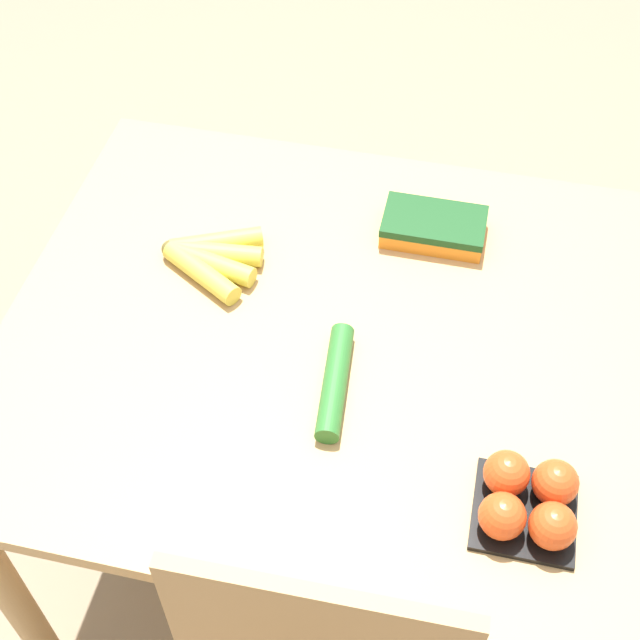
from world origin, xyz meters
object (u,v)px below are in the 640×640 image
object	(u,v)px
banana_bunch	(210,258)
tomato_pack	(528,501)
carrot_bag	(434,225)
cucumber_near	(335,381)

from	to	relation	value
banana_bunch	tomato_pack	world-z (taller)	tomato_pack
tomato_pack	carrot_bag	xyz separation A→B (m)	(0.22, -0.56, -0.01)
tomato_pack	carrot_bag	bearing A→B (deg)	-68.87
carrot_bag	tomato_pack	bearing A→B (deg)	111.13
banana_bunch	carrot_bag	bearing A→B (deg)	-157.08
cucumber_near	carrot_bag	bearing A→B (deg)	-105.46
carrot_bag	banana_bunch	bearing A→B (deg)	22.92
tomato_pack	carrot_bag	size ratio (longest dim) A/B	0.79
tomato_pack	cucumber_near	world-z (taller)	tomato_pack
tomato_pack	carrot_bag	distance (m)	0.60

